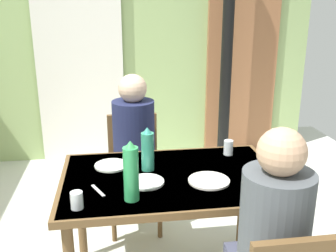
{
  "coord_description": "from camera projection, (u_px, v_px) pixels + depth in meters",
  "views": [
    {
      "loc": [
        0.07,
        -2.06,
        1.68
      ],
      "look_at": [
        0.38,
        0.09,
        0.99
      ],
      "focal_mm": 41.43,
      "sensor_mm": 36.0,
      "label": 1
    }
  ],
  "objects": [
    {
      "name": "dining_table",
      "position": [
        172.0,
        189.0,
        2.23
      ],
      "size": [
        1.25,
        0.82,
        0.74
      ],
      "color": "brown",
      "rests_on": "ground_plane"
    },
    {
      "name": "dinner_plate_near_left",
      "position": [
        209.0,
        181.0,
        2.13
      ],
      "size": [
        0.23,
        0.23,
        0.01
      ],
      "primitive_type": "cylinder",
      "color": "white",
      "rests_on": "dining_table"
    },
    {
      "name": "stove_pipe_column",
      "position": [
        227.0,
        46.0,
        3.98
      ],
      "size": [
        0.12,
        0.12,
        2.52
      ],
      "primitive_type": "cylinder",
      "color": "black",
      "rests_on": "ground_plane"
    },
    {
      "name": "person_near_diner",
      "position": [
        273.0,
        225.0,
        1.65
      ],
      "size": [
        0.3,
        0.37,
        0.77
      ],
      "color": "#44485E",
      "rests_on": "ground_plane"
    },
    {
      "name": "person_far_diner",
      "position": [
        134.0,
        135.0,
        2.76
      ],
      "size": [
        0.3,
        0.37,
        0.77
      ],
      "rotation": [
        0.0,
        0.0,
        3.14
      ],
      "color": "#142849",
      "rests_on": "ground_plane"
    },
    {
      "name": "dinner_plate_near_right",
      "position": [
        111.0,
        165.0,
        2.33
      ],
      "size": [
        0.2,
        0.2,
        0.01
      ],
      "primitive_type": "cylinder",
      "color": "white",
      "rests_on": "dining_table"
    },
    {
      "name": "curtain_panel",
      "position": [
        80.0,
        65.0,
        4.07
      ],
      "size": [
        0.9,
        0.03,
        2.11
      ],
      "primitive_type": "cube",
      "color": "white",
      "rests_on": "ground_plane"
    },
    {
      "name": "cutlery_knife_near",
      "position": [
        98.0,
        190.0,
        2.03
      ],
      "size": [
        0.08,
        0.14,
        0.0
      ],
      "primitive_type": "cube",
      "rotation": [
        0.0,
        0.0,
        2.01
      ],
      "color": "silver",
      "rests_on": "dining_table"
    },
    {
      "name": "water_bottle_green_near",
      "position": [
        148.0,
        150.0,
        2.25
      ],
      "size": [
        0.07,
        0.07,
        0.26
      ],
      "color": "#308E70",
      "rests_on": "dining_table"
    },
    {
      "name": "water_bottle_green_far",
      "position": [
        131.0,
        172.0,
        1.9
      ],
      "size": [
        0.08,
        0.08,
        0.31
      ],
      "color": "#31A35A",
      "rests_on": "dining_table"
    },
    {
      "name": "cutlery_fork_near",
      "position": [
        277.0,
        191.0,
        2.03
      ],
      "size": [
        0.08,
        0.14,
        0.0
      ],
      "primitive_type": "cube",
      "rotation": [
        0.0,
        0.0,
        4.23
      ],
      "color": "silver",
      "rests_on": "dining_table"
    },
    {
      "name": "dinner_plate_far_center",
      "position": [
        146.0,
        182.0,
        2.12
      ],
      "size": [
        0.2,
        0.2,
        0.01
      ],
      "primitive_type": "cylinder",
      "color": "white",
      "rests_on": "dining_table"
    },
    {
      "name": "wall_back",
      "position": [
        104.0,
        45.0,
        4.14
      ],
      "size": [
        4.57,
        0.1,
        2.52
      ],
      "primitive_type": "cube",
      "color": "#9CB973",
      "rests_on": "ground_plane"
    },
    {
      "name": "chair_far_diner",
      "position": [
        134.0,
        164.0,
        2.98
      ],
      "size": [
        0.4,
        0.4,
        0.87
      ],
      "rotation": [
        0.0,
        0.0,
        3.14
      ],
      "color": "brown",
      "rests_on": "ground_plane"
    },
    {
      "name": "door_wooden",
      "position": [
        242.0,
        67.0,
        4.35
      ],
      "size": [
        0.8,
        0.05,
        2.0
      ],
      "primitive_type": "cube",
      "color": "#99603C",
      "rests_on": "ground_plane"
    },
    {
      "name": "drinking_glass_by_near_diner",
      "position": [
        77.0,
        200.0,
        1.84
      ],
      "size": [
        0.06,
        0.06,
        0.09
      ],
      "primitive_type": "cylinder",
      "color": "silver",
      "rests_on": "dining_table"
    },
    {
      "name": "drinking_glass_by_far_diner",
      "position": [
        228.0,
        148.0,
        2.5
      ],
      "size": [
        0.06,
        0.06,
        0.1
      ],
      "primitive_type": "cylinder",
      "color": "silver",
      "rests_on": "dining_table"
    }
  ]
}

